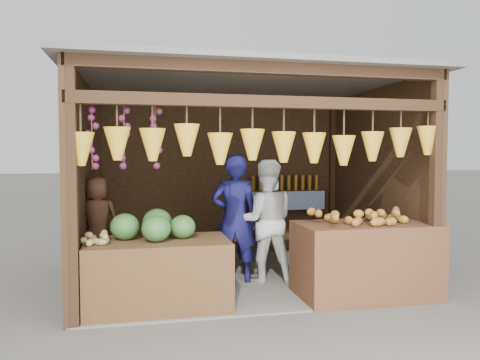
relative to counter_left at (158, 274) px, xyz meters
name	(u,v)px	position (x,y,z in m)	size (l,w,h in m)	color
ground	(240,278)	(1.12, 1.03, -0.37)	(80.00, 80.00, 0.00)	#514F49
stall_structure	(238,155)	(1.09, 0.99, 1.29)	(4.30, 3.30, 2.66)	slate
back_shelf	(285,203)	(2.17, 2.31, 0.50)	(1.25, 0.32, 1.32)	#382314
counter_left	(158,274)	(0.00, 0.00, 0.00)	(1.51, 0.85, 0.74)	#452E17
counter_right	(365,260)	(2.38, -0.08, 0.06)	(1.59, 0.85, 0.87)	#53301B
stool	(99,274)	(-0.71, 1.10, -0.23)	(0.30, 0.30, 0.28)	black
man_standing	(235,219)	(1.01, 0.84, 0.46)	(0.61, 0.40, 1.67)	#16154F
woman_standing	(266,221)	(1.42, 0.79, 0.43)	(0.78, 0.61, 1.60)	silver
vendor_seated	(98,220)	(-0.71, 1.10, 0.46)	(0.54, 0.35, 1.11)	#523121
melon_pile	(151,224)	(-0.07, 0.08, 0.53)	(1.00, 0.50, 0.32)	#164C14
tanfruit_pile	(94,238)	(-0.65, -0.09, 0.44)	(0.34, 0.40, 0.13)	#9E8049
mango_pile	(368,214)	(2.40, -0.11, 0.60)	(1.40, 0.64, 0.22)	#D24A1C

